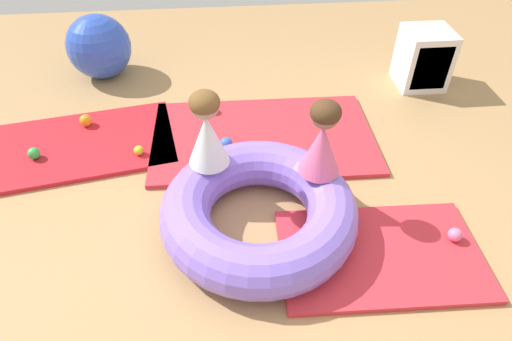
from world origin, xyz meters
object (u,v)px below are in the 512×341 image
play_ball_teal (209,107)px  exercise_ball_large (99,47)px  play_ball_blue (226,144)px  play_ball_yellow (139,150)px  play_ball_pink (455,235)px  play_ball_green (34,153)px  play_ball_orange (86,120)px  storage_cube (424,59)px  inflatable_cushion (259,211)px  play_ball_red (269,152)px  child_in_white (207,130)px  child_in_pink (322,139)px

play_ball_teal → exercise_ball_large: 1.39m
exercise_ball_large → play_ball_blue: bearing=-49.4°
play_ball_yellow → play_ball_pink: play_ball_pink is taller
play_ball_teal → play_ball_pink: 2.29m
play_ball_green → play_ball_teal: bearing=20.8°
play_ball_orange → storage_cube: size_ratio=0.19×
inflatable_cushion → play_ball_red: (0.16, 0.71, -0.08)m
play_ball_green → play_ball_red: size_ratio=0.93×
child_in_white → play_ball_pink: (1.58, -0.60, -0.52)m
play_ball_orange → play_ball_green: bearing=-127.8°
child_in_pink → play_ball_teal: size_ratio=5.35×
play_ball_red → play_ball_teal: (-0.47, 0.69, -0.00)m
play_ball_orange → play_ball_pink: (2.66, -1.54, -0.01)m
play_ball_yellow → child_in_white: bearing=-40.0°
play_ball_red → play_ball_green: bearing=175.3°
play_ball_orange → play_ball_red: bearing=-20.4°
play_ball_teal → play_ball_pink: size_ratio=1.09×
play_ball_orange → play_ball_teal: play_ball_orange is taller
play_ball_blue → storage_cube: size_ratio=0.19×
play_ball_blue → exercise_ball_large: bearing=130.6°
inflatable_cushion → child_in_pink: bearing=23.6°
play_ball_orange → play_ball_pink: size_ratio=1.13×
play_ball_orange → play_ball_pink: play_ball_orange is taller
child_in_pink → storage_cube: child_in_pink is taller
play_ball_blue → storage_cube: (1.98, 0.91, 0.19)m
child_in_white → play_ball_yellow: bearing=-16.4°
inflatable_cushion → play_ball_green: bearing=153.3°
play_ball_blue → child_in_pink: bearing=-46.9°
play_ball_orange → inflatable_cushion: bearing=-42.7°
play_ball_red → child_in_pink: bearing=-62.6°
child_in_pink → play_ball_green: size_ratio=5.74×
play_ball_pink → storage_cube: size_ratio=0.17×
child_in_pink → play_ball_blue: size_ratio=5.10×
storage_cube → play_ball_green: bearing=-165.8°
play_ball_green → child_in_pink: bearing=-17.5°
child_in_white → storage_cube: size_ratio=0.99×
play_ball_pink → play_ball_yellow: bearing=153.2°
play_ball_green → play_ball_red: 1.88m
play_ball_red → exercise_ball_large: (-1.55, 1.54, 0.23)m
child_in_pink → play_ball_pink: size_ratio=5.84×
play_ball_teal → play_ball_pink: play_ball_teal is taller
child_in_white → storage_cube: (2.11, 1.41, -0.33)m
child_in_pink → storage_cube: 2.10m
play_ball_green → play_ball_yellow: size_ratio=1.19×
play_ball_blue → storage_cube: bearing=24.7°
play_ball_blue → play_ball_pink: play_ball_blue is taller
play_ball_red → exercise_ball_large: size_ratio=0.16×
play_ball_yellow → exercise_ball_large: size_ratio=0.13×
child_in_pink → play_ball_pink: child_in_pink is taller
play_ball_orange → exercise_ball_large: (0.00, 0.96, 0.22)m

